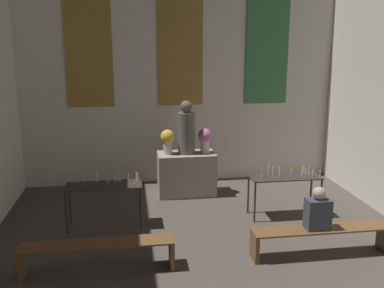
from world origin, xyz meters
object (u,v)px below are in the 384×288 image
at_px(flower_vase_right, 205,139).
at_px(pew_back_right, 321,235).
at_px(statue, 186,130).
at_px(person_seated, 318,211).
at_px(altar, 187,174).
at_px(pew_back_left, 98,250).
at_px(flower_vase_left, 168,140).
at_px(candle_rack_left, 104,190).
at_px(candle_rack_right, 285,181).

xyz_separation_m(flower_vase_right, pew_back_right, (1.27, -2.98, -0.88)).
xyz_separation_m(statue, flower_vase_right, (0.39, 0.00, -0.20)).
height_order(pew_back_right, person_seated, person_seated).
bearing_deg(statue, altar, 0.00).
distance_m(altar, pew_back_left, 3.41).
height_order(flower_vase_left, pew_back_right, flower_vase_left).
height_order(altar, pew_back_left, altar).
distance_m(statue, candle_rack_left, 2.28).
bearing_deg(person_seated, pew_back_right, 0.00).
relative_size(statue, candle_rack_right, 0.85).
xyz_separation_m(flower_vase_right, candle_rack_right, (1.25, -1.43, -0.53)).
distance_m(flower_vase_left, candle_rack_right, 2.54).
bearing_deg(person_seated, flower_vase_left, 123.48).
bearing_deg(pew_back_right, altar, 119.11).
bearing_deg(altar, candle_rack_left, -138.89).
xyz_separation_m(flower_vase_left, pew_back_left, (-1.27, -2.98, -0.88)).
bearing_deg(altar, pew_back_right, -60.89).
bearing_deg(flower_vase_left, candle_rack_left, -131.07).
height_order(altar, candle_rack_right, candle_rack_right).
distance_m(altar, flower_vase_left, 0.85).
relative_size(altar, pew_back_left, 0.56).
bearing_deg(flower_vase_left, statue, 0.00).
distance_m(flower_vase_right, pew_back_right, 3.35).
relative_size(statue, pew_back_left, 0.52).
distance_m(candle_rack_right, person_seated, 1.55).
bearing_deg(flower_vase_right, altar, 180.00).
xyz_separation_m(candle_rack_left, candle_rack_right, (3.28, -0.01, 0.00)).
bearing_deg(altar, candle_rack_right, -41.02).
xyz_separation_m(candle_rack_right, person_seated, (-0.07, -1.55, 0.04)).
distance_m(statue, person_seated, 3.44).
bearing_deg(flower_vase_left, candle_rack_right, -35.09).
xyz_separation_m(flower_vase_left, person_seated, (1.97, -2.98, -0.48)).
height_order(candle_rack_right, person_seated, person_seated).
height_order(pew_back_left, pew_back_right, same).
bearing_deg(pew_back_left, flower_vase_right, 55.47).
bearing_deg(flower_vase_left, person_seated, -56.52).
height_order(flower_vase_right, candle_rack_right, flower_vase_right).
xyz_separation_m(altar, pew_back_left, (-1.66, -2.98, -0.12)).
relative_size(candle_rack_left, pew_back_right, 0.61).
bearing_deg(pew_back_right, candle_rack_right, 90.51).
bearing_deg(person_seated, altar, 117.93).
distance_m(flower_vase_left, pew_back_left, 3.35).
bearing_deg(altar, flower_vase_right, 0.00).
relative_size(statue, candle_rack_left, 0.85).
bearing_deg(person_seated, candle_rack_left, 154.18).
xyz_separation_m(pew_back_left, person_seated, (3.24, 0.00, 0.39)).
xyz_separation_m(statue, flower_vase_left, (-0.39, 0.00, -0.20)).
bearing_deg(person_seated, candle_rack_right, 87.56).
bearing_deg(statue, pew_back_left, -119.11).
bearing_deg(candle_rack_left, flower_vase_left, 48.93).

